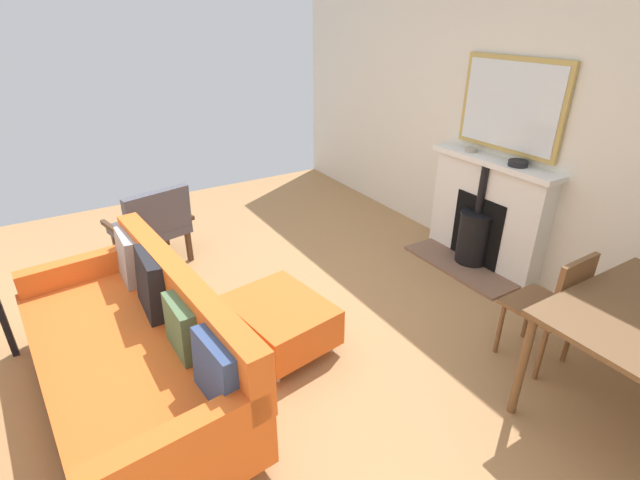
{
  "coord_description": "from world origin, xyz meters",
  "views": [
    {
      "loc": [
        0.84,
        2.86,
        2.21
      ],
      "look_at": [
        -0.61,
        0.46,
        0.81
      ],
      "focal_mm": 25.87,
      "sensor_mm": 36.0,
      "label": 1
    }
  ],
  "objects_px": {
    "dining_chair_near_fireplace": "(555,303)",
    "fireplace": "(483,218)",
    "mantel_bowl_far": "(518,163)",
    "sofa": "(137,349)",
    "armchair_accent": "(153,223)",
    "ottoman": "(280,319)",
    "mantel_bowl_near": "(471,150)"
  },
  "relations": [
    {
      "from": "mantel_bowl_far",
      "to": "armchair_accent",
      "type": "xyz_separation_m",
      "value": [
        2.69,
        -1.79,
        -0.62
      ]
    },
    {
      "from": "mantel_bowl_far",
      "to": "sofa",
      "type": "distance_m",
      "value": 3.27
    },
    {
      "from": "fireplace",
      "to": "dining_chair_near_fireplace",
      "type": "distance_m",
      "value": 1.47
    },
    {
      "from": "fireplace",
      "to": "dining_chair_near_fireplace",
      "type": "relative_size",
      "value": 1.47
    },
    {
      "from": "mantel_bowl_near",
      "to": "dining_chair_near_fireplace",
      "type": "height_order",
      "value": "mantel_bowl_near"
    },
    {
      "from": "dining_chair_near_fireplace",
      "to": "fireplace",
      "type": "bearing_deg",
      "value": -121.5
    },
    {
      "from": "mantel_bowl_far",
      "to": "fireplace",
      "type": "bearing_deg",
      "value": -86.98
    },
    {
      "from": "mantel_bowl_near",
      "to": "dining_chair_near_fireplace",
      "type": "bearing_deg",
      "value": 62.9
    },
    {
      "from": "sofa",
      "to": "armchair_accent",
      "type": "distance_m",
      "value": 1.74
    },
    {
      "from": "mantel_bowl_far",
      "to": "armchair_accent",
      "type": "relative_size",
      "value": 0.21
    },
    {
      "from": "sofa",
      "to": "ottoman",
      "type": "bearing_deg",
      "value": 178.47
    },
    {
      "from": "mantel_bowl_near",
      "to": "mantel_bowl_far",
      "type": "distance_m",
      "value": 0.51
    },
    {
      "from": "sofa",
      "to": "fireplace",
      "type": "bearing_deg",
      "value": -177.98
    },
    {
      "from": "fireplace",
      "to": "mantel_bowl_near",
      "type": "distance_m",
      "value": 0.65
    },
    {
      "from": "fireplace",
      "to": "mantel_bowl_far",
      "type": "height_order",
      "value": "mantel_bowl_far"
    },
    {
      "from": "fireplace",
      "to": "mantel_bowl_far",
      "type": "distance_m",
      "value": 0.65
    },
    {
      "from": "dining_chair_near_fireplace",
      "to": "sofa",
      "type": "bearing_deg",
      "value": -25.34
    },
    {
      "from": "mantel_bowl_far",
      "to": "sofa",
      "type": "relative_size",
      "value": 0.08
    },
    {
      "from": "mantel_bowl_near",
      "to": "armchair_accent",
      "type": "height_order",
      "value": "mantel_bowl_near"
    },
    {
      "from": "mantel_bowl_near",
      "to": "sofa",
      "type": "height_order",
      "value": "mantel_bowl_near"
    },
    {
      "from": "fireplace",
      "to": "ottoman",
      "type": "height_order",
      "value": "fireplace"
    },
    {
      "from": "fireplace",
      "to": "armchair_accent",
      "type": "bearing_deg",
      "value": -30.09
    },
    {
      "from": "sofa",
      "to": "dining_chair_near_fireplace",
      "type": "relative_size",
      "value": 2.43
    },
    {
      "from": "dining_chair_near_fireplace",
      "to": "mantel_bowl_far",
      "type": "bearing_deg",
      "value": -127.68
    },
    {
      "from": "ottoman",
      "to": "sofa",
      "type": "bearing_deg",
      "value": -1.53
    },
    {
      "from": "ottoman",
      "to": "fireplace",
      "type": "bearing_deg",
      "value": -176.45
    },
    {
      "from": "mantel_bowl_near",
      "to": "sofa",
      "type": "relative_size",
      "value": 0.05
    },
    {
      "from": "armchair_accent",
      "to": "sofa",
      "type": "bearing_deg",
      "value": 73.36
    },
    {
      "from": "fireplace",
      "to": "sofa",
      "type": "bearing_deg",
      "value": 2.02
    },
    {
      "from": "sofa",
      "to": "mantel_bowl_far",
      "type": "bearing_deg",
      "value": 177.66
    },
    {
      "from": "mantel_bowl_far",
      "to": "sofa",
      "type": "bearing_deg",
      "value": -2.34
    },
    {
      "from": "mantel_bowl_near",
      "to": "ottoman",
      "type": "xyz_separation_m",
      "value": [
        2.23,
        0.41,
        -0.83
      ]
    }
  ]
}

